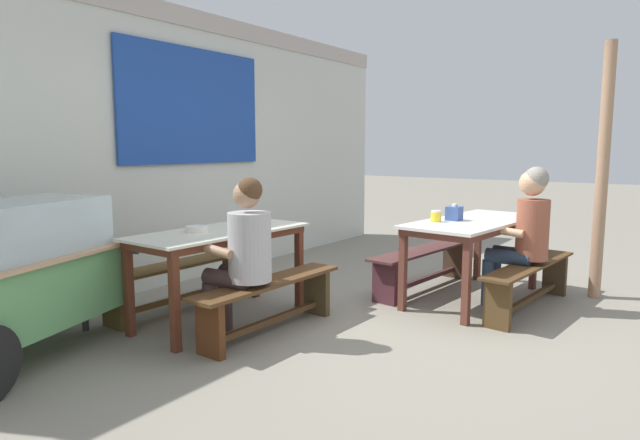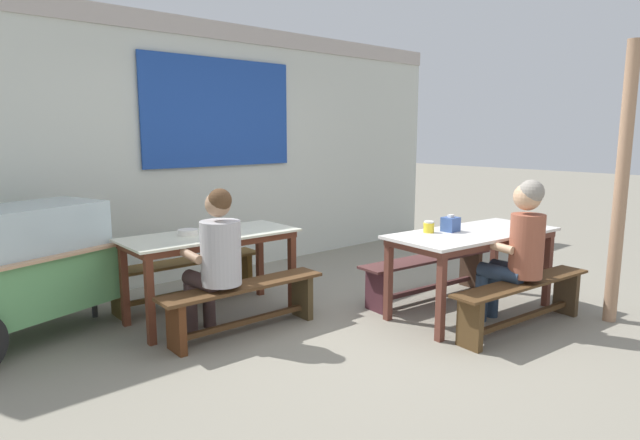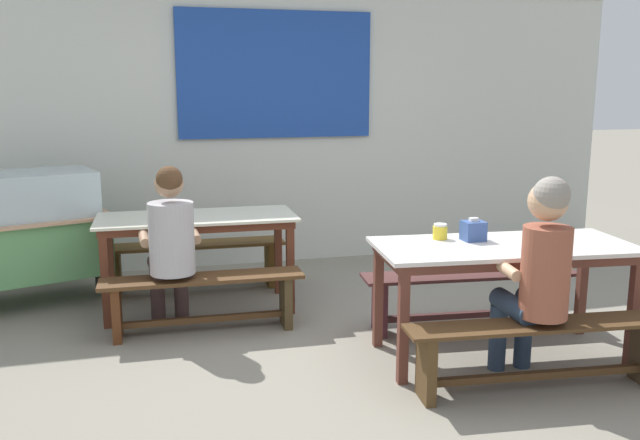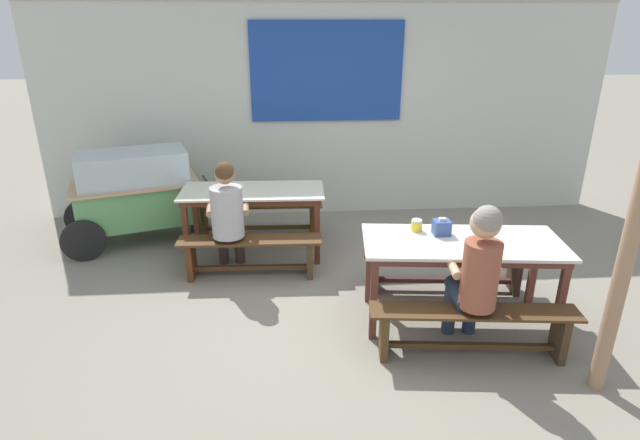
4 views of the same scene
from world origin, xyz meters
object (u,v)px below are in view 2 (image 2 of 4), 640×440
Objects in this scene: bench_near_back at (427,271)px; condiment_jar at (429,227)px; tissue_box at (451,224)px; dining_table_near at (473,240)px; bench_far_back at (186,274)px; bench_near_front at (523,298)px; dining_table_far at (211,243)px; soup_bowl at (188,232)px; person_left_back_turned at (216,255)px; food_cart at (22,264)px; bench_far_front at (244,300)px; wooden_support_post at (621,186)px; person_near_front at (519,244)px.

bench_near_back is 15.63× the size of condiment_jar.
condiment_jar is (-0.19, 0.10, -0.02)m from tissue_box.
dining_table_near is 1.10× the size of bench_far_back.
bench_far_back is 10.24× the size of tissue_box.
bench_near_back is 1.00× the size of bench_near_front.
dining_table_far is at bearing 153.08° from bench_near_back.
dining_table_near is at bearing -39.19° from dining_table_far.
bench_near_back is at bearing -26.69° from soup_bowl.
person_left_back_turned is at bearing -94.87° from soup_bowl.
food_cart is at bearing -178.69° from bench_far_back.
bench_far_front is 9.53× the size of tissue_box.
person_left_back_turned reaches higher than bench_far_back.
person_left_back_turned is 3.51m from wooden_support_post.
dining_table_far is 0.65× the size of wooden_support_post.
person_left_back_turned reaches higher than tissue_box.
condiment_jar is 2.17m from soup_bowl.
condiment_jar is at bearing 153.11° from tissue_box.
tissue_box reaches higher than condiment_jar.
condiment_jar reaches higher than bench_near_front.
condiment_jar reaches higher than soup_bowl.
dining_table_far reaches higher than bench_near_front.
bench_far_front is 0.90× the size of bench_near_back.
dining_table_far is at bearing 140.05° from condiment_jar.
dining_table_far is 0.84× the size of food_cart.
person_near_front is (-0.10, -1.01, 0.45)m from bench_near_back.
bench_near_back is at bearing 62.75° from tissue_box.
wooden_support_post reaches higher than tissue_box.
condiment_jar is (-0.30, 0.72, 0.09)m from person_near_front.
dining_table_near is 0.93× the size of food_cart.
bench_near_front is at bearing -38.56° from food_cart.
bench_far_front is at bearing -75.23° from soup_bowl.
bench_far_back is at bearing 88.29° from dining_table_far.
wooden_support_post is (0.80, -0.49, 0.48)m from person_near_front.
bench_far_front is 0.78× the size of food_cart.
condiment_jar is at bearing 110.03° from bench_near_front.
dining_table_near is 0.44m from condiment_jar.
food_cart is at bearing 148.28° from dining_table_near.
dining_table_near is 1.35× the size of person_near_front.
condiment_jar is at bearing 132.34° from wooden_support_post.
bench_near_back is 1.09m from bench_near_front.
dining_table_near is 3.85m from food_cart.
bench_near_front is 4.14m from food_cart.
soup_bowl is (-1.69, 1.35, -0.03)m from condiment_jar.
dining_table_far is at bearing 88.29° from bench_far_front.
dining_table_far is at bearing 131.21° from bench_near_front.
bench_near_front is at bearing -69.97° from condiment_jar.
bench_near_front is at bearing -39.74° from bench_far_front.
soup_bowl is (-2.04, 1.59, 0.10)m from dining_table_near.
bench_near_back is at bearing -26.92° from dining_table_far.
bench_far_front and bench_near_front have the same top height.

